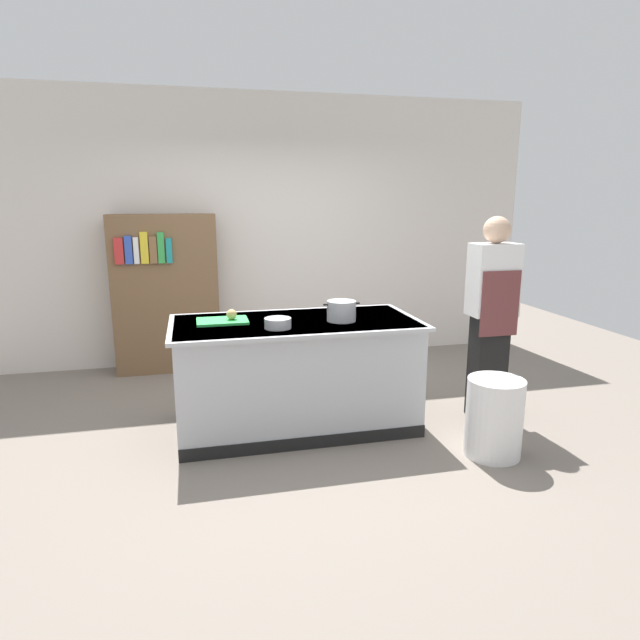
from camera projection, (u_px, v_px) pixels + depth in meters
name	position (u px, v px, depth m)	size (l,w,h in m)	color
ground_plane	(297.00, 425.00, 4.53)	(10.00, 10.00, 0.00)	slate
back_wall	(261.00, 230.00, 6.19)	(6.40, 0.12, 3.00)	silver
counter_island	(296.00, 373.00, 4.43)	(1.98, 0.98, 0.90)	#B7BABF
cutting_board	(222.00, 321.00, 4.28)	(0.40, 0.28, 0.02)	green
onion	(232.00, 314.00, 4.28)	(0.08, 0.08, 0.08)	tan
stock_pot	(341.00, 311.00, 4.31)	(0.30, 0.23, 0.16)	#B7BABF
mixing_bowl	(278.00, 323.00, 4.08)	(0.20, 0.20, 0.08)	#B7BABF
trash_bin	(494.00, 417.00, 3.96)	(0.41, 0.41, 0.59)	white
person_chef	(491.00, 314.00, 4.54)	(0.38, 0.25, 1.72)	black
bookshelf	(166.00, 294.00, 5.81)	(1.10, 0.31, 1.70)	brown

